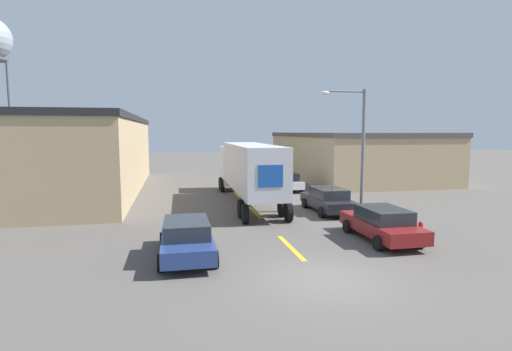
{
  "coord_description": "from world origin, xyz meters",
  "views": [
    {
      "loc": [
        -4.65,
        -11.71,
        4.75
      ],
      "look_at": [
        -0.56,
        8.05,
        2.52
      ],
      "focal_mm": 28.0,
      "sensor_mm": 36.0,
      "label": 1
    }
  ],
  "objects": [
    {
      "name": "street_lamp",
      "position": [
        5.9,
        9.99,
        4.25
      ],
      "size": [
        2.82,
        0.32,
        7.19
      ],
      "color": "slate",
      "rests_on": "ground_plane"
    },
    {
      "name": "parked_car_right_near",
      "position": [
        4.23,
        3.94,
        0.76
      ],
      "size": [
        2.08,
        4.72,
        1.45
      ],
      "color": "maroon",
      "rests_on": "ground_plane"
    },
    {
      "name": "parked_car_right_mid",
      "position": [
        4.23,
        10.21,
        0.76
      ],
      "size": [
        2.08,
        4.72,
        1.45
      ],
      "color": "black",
      "rests_on": "ground_plane"
    },
    {
      "name": "ground_plane",
      "position": [
        0.0,
        0.0,
        0.0
      ],
      "size": [
        160.0,
        160.0,
        0.0
      ],
      "primitive_type": "plane",
      "color": "#56514C"
    },
    {
      "name": "warehouse_left",
      "position": [
        -13.99,
        22.01,
        2.97
      ],
      "size": [
        13.46,
        24.84,
        5.94
      ],
      "color": "tan",
      "rests_on": "ground_plane"
    },
    {
      "name": "warehouse_right",
      "position": [
        13.34,
        26.4,
        2.33
      ],
      "size": [
        12.16,
        19.27,
        4.64
      ],
      "color": "tan",
      "rests_on": "ground_plane"
    },
    {
      "name": "road_centerline",
      "position": [
        0.0,
        11.0,
        0.0
      ],
      "size": [
        0.2,
        18.23,
        0.01
      ],
      "color": "yellow",
      "rests_on": "ground_plane"
    },
    {
      "name": "parked_car_right_far",
      "position": [
        4.23,
        19.42,
        0.76
      ],
      "size": [
        2.08,
        4.72,
        1.45
      ],
      "color": "silver",
      "rests_on": "ground_plane"
    },
    {
      "name": "parked_car_left_near",
      "position": [
        -4.23,
        3.25,
        0.76
      ],
      "size": [
        2.08,
        4.72,
        1.45
      ],
      "color": "navy",
      "rests_on": "ground_plane"
    },
    {
      "name": "semi_truck",
      "position": [
        0.15,
        14.42,
        2.38
      ],
      "size": [
        2.78,
        14.13,
        3.95
      ],
      "rotation": [
        0.0,
        0.0,
        -0.01
      ],
      "color": "silver",
      "rests_on": "ground_plane"
    },
    {
      "name": "fire_hydrant",
      "position": [
        5.97,
        3.7,
        0.41
      ],
      "size": [
        0.22,
        0.22,
        0.82
      ],
      "color": "red",
      "rests_on": "ground_plane"
    }
  ]
}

